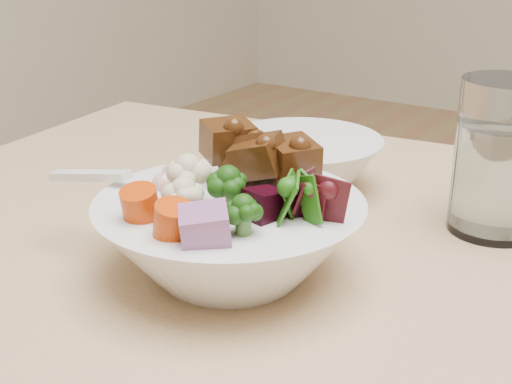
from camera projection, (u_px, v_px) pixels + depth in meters
food_bowl at (233, 233)px, 0.54m from camera, size 0.20×0.20×0.11m
soup_spoon at (129, 188)px, 0.55m from camera, size 0.11×0.04×0.02m
water_glass at (500, 164)px, 0.60m from camera, size 0.08×0.08×0.13m
side_bowl at (302, 164)px, 0.71m from camera, size 0.16×0.16×0.05m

